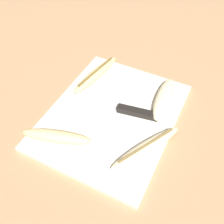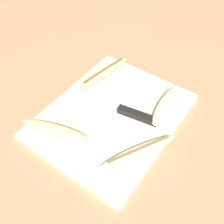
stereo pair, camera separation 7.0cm
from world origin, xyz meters
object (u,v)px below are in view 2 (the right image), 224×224
at_px(banana_spotted_left, 104,73).
at_px(banana_cream_curved, 139,151).
at_px(banana_golden_short, 54,130).
at_px(banana_pale_long, 167,104).
at_px(knife, 130,113).

bearing_deg(banana_spotted_left, banana_cream_curved, -127.03).
relative_size(banana_cream_curved, banana_golden_short, 1.10).
height_order(banana_golden_short, banana_pale_long, same).
distance_m(banana_cream_curved, banana_golden_short, 0.22).
distance_m(knife, banana_cream_curved, 0.12).
bearing_deg(knife, banana_cream_curved, -146.54).
distance_m(knife, banana_pale_long, 0.10).
distance_m(banana_golden_short, banana_pale_long, 0.31).
xyz_separation_m(knife, banana_cream_curved, (-0.09, -0.08, 0.00)).
height_order(banana_golden_short, banana_spotted_left, banana_golden_short).
bearing_deg(banana_golden_short, knife, -36.75).
bearing_deg(banana_pale_long, banana_spotted_left, 87.53).
xyz_separation_m(knife, banana_spotted_left, (0.09, 0.15, 0.00)).
height_order(knife, banana_spotted_left, banana_spotted_left).
distance_m(knife, banana_golden_short, 0.20).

